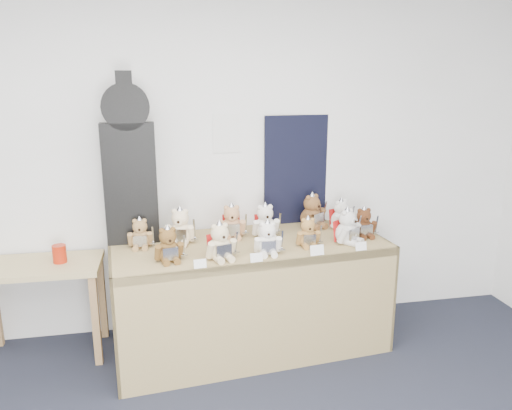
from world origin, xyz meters
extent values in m
plane|color=white|center=(0.00, 2.50, 1.35)|extent=(6.00, 0.00, 6.00)
cube|color=silver|center=(0.48, 2.49, 1.58)|extent=(0.21, 0.00, 0.30)
cube|color=olive|center=(0.58, 2.06, 0.80)|extent=(2.07, 1.02, 0.06)
cube|color=olive|center=(0.62, 1.66, 0.42)|extent=(1.99, 0.21, 0.83)
cube|color=olive|center=(-0.40, 1.97, 0.42)|extent=(0.10, 0.83, 0.83)
cube|color=olive|center=(1.57, 2.16, 0.42)|extent=(0.10, 0.83, 0.83)
cube|color=tan|center=(-0.92, 2.22, 0.70)|extent=(0.87, 0.49, 0.04)
cube|color=brown|center=(-0.53, 2.01, 0.34)|extent=(0.05, 0.05, 0.68)
cube|color=brown|center=(-0.53, 2.41, 0.34)|extent=(0.05, 0.05, 0.68)
cube|color=black|center=(-0.25, 2.24, 1.27)|extent=(0.37, 0.12, 0.87)
cylinder|color=black|center=(-0.25, 2.24, 1.81)|extent=(0.33, 0.12, 0.33)
cube|color=black|center=(-0.25, 2.24, 1.94)|extent=(0.11, 0.10, 0.22)
cube|color=black|center=(1.11, 2.49, 1.27)|extent=(0.66, 0.08, 0.88)
cylinder|color=#AD210B|center=(-0.77, 2.22, 0.78)|extent=(0.10, 0.10, 0.13)
ellipsoid|color=brown|center=(-0.01, 1.80, 0.90)|extent=(0.18, 0.16, 0.15)
sphere|color=brown|center=(-0.01, 1.80, 1.00)|extent=(0.11, 0.11, 0.11)
cylinder|color=brown|center=(0.00, 1.75, 0.99)|extent=(0.05, 0.03, 0.05)
sphere|color=black|center=(0.00, 1.73, 0.99)|extent=(0.02, 0.02, 0.02)
sphere|color=brown|center=(-0.04, 1.79, 1.04)|extent=(0.04, 0.04, 0.04)
sphere|color=brown|center=(0.03, 1.80, 1.04)|extent=(0.04, 0.04, 0.04)
cylinder|color=brown|center=(-0.08, 1.76, 0.90)|extent=(0.06, 0.09, 0.12)
cylinder|color=brown|center=(0.07, 1.79, 0.90)|extent=(0.06, 0.09, 0.12)
cylinder|color=brown|center=(-0.03, 1.74, 0.85)|extent=(0.06, 0.11, 0.05)
cylinder|color=brown|center=(0.04, 1.75, 0.85)|extent=(0.06, 0.11, 0.05)
cube|color=silver|center=(0.00, 1.74, 0.90)|extent=(0.10, 0.04, 0.08)
cone|color=silver|center=(-0.01, 1.80, 1.05)|extent=(0.10, 0.10, 0.07)
cube|color=silver|center=(0.09, 1.78, 0.93)|extent=(0.02, 0.04, 0.16)
cube|color=silver|center=(0.09, 1.78, 0.87)|extent=(0.05, 0.01, 0.01)
ellipsoid|color=beige|center=(0.33, 1.77, 0.90)|extent=(0.20, 0.18, 0.17)
sphere|color=beige|center=(0.33, 1.77, 1.01)|extent=(0.12, 0.12, 0.12)
cylinder|color=beige|center=(0.34, 1.72, 1.00)|extent=(0.06, 0.04, 0.05)
sphere|color=black|center=(0.35, 1.70, 1.00)|extent=(0.02, 0.02, 0.02)
sphere|color=beige|center=(0.29, 1.76, 1.06)|extent=(0.04, 0.04, 0.04)
sphere|color=beige|center=(0.37, 1.78, 1.06)|extent=(0.04, 0.04, 0.04)
cylinder|color=beige|center=(0.26, 1.73, 0.91)|extent=(0.07, 0.10, 0.12)
cylinder|color=beige|center=(0.41, 1.77, 0.91)|extent=(0.07, 0.10, 0.12)
cylinder|color=beige|center=(0.31, 1.70, 0.86)|extent=(0.08, 0.12, 0.05)
cylinder|color=beige|center=(0.38, 1.72, 0.86)|extent=(0.08, 0.12, 0.05)
cube|color=silver|center=(0.35, 1.71, 0.91)|extent=(0.11, 0.05, 0.09)
cone|color=silver|center=(0.33, 1.77, 1.06)|extent=(0.10, 0.10, 0.08)
cube|color=silver|center=(0.44, 1.76, 0.94)|extent=(0.02, 0.04, 0.17)
cube|color=silver|center=(0.44, 1.76, 0.87)|extent=(0.05, 0.02, 0.01)
cube|color=#A41312|center=(0.31, 1.83, 0.91)|extent=(0.14, 0.07, 0.15)
ellipsoid|color=silver|center=(0.66, 1.80, 0.90)|extent=(0.16, 0.14, 0.15)
sphere|color=silver|center=(0.66, 1.80, 1.00)|extent=(0.11, 0.11, 0.11)
cylinder|color=silver|center=(0.66, 1.76, 0.99)|extent=(0.05, 0.03, 0.05)
sphere|color=black|center=(0.66, 1.74, 0.99)|extent=(0.02, 0.02, 0.02)
sphere|color=silver|center=(0.62, 1.81, 1.04)|extent=(0.04, 0.04, 0.04)
sphere|color=silver|center=(0.70, 1.80, 1.04)|extent=(0.04, 0.04, 0.04)
cylinder|color=silver|center=(0.59, 1.79, 0.90)|extent=(0.05, 0.09, 0.11)
cylinder|color=silver|center=(0.73, 1.78, 0.90)|extent=(0.05, 0.09, 0.11)
cylinder|color=silver|center=(0.62, 1.75, 0.85)|extent=(0.05, 0.10, 0.05)
cylinder|color=silver|center=(0.69, 1.75, 0.85)|extent=(0.05, 0.10, 0.05)
cube|color=silver|center=(0.66, 1.74, 0.90)|extent=(0.10, 0.03, 0.08)
cone|color=silver|center=(0.66, 1.80, 1.05)|extent=(0.10, 0.10, 0.07)
cube|color=silver|center=(0.75, 1.77, 0.93)|extent=(0.02, 0.04, 0.16)
cube|color=silver|center=(0.75, 1.77, 0.87)|extent=(0.05, 0.01, 0.01)
ellipsoid|color=olive|center=(0.98, 1.91, 0.89)|extent=(0.14, 0.12, 0.14)
sphere|color=olive|center=(0.98, 1.91, 0.98)|extent=(0.10, 0.10, 0.10)
cylinder|color=olive|center=(0.98, 1.86, 0.98)|extent=(0.04, 0.02, 0.04)
sphere|color=black|center=(0.98, 1.85, 0.98)|extent=(0.02, 0.02, 0.02)
sphere|color=olive|center=(0.94, 1.91, 1.02)|extent=(0.03, 0.03, 0.03)
sphere|color=olive|center=(1.01, 1.91, 1.02)|extent=(0.03, 0.03, 0.03)
cylinder|color=olive|center=(0.91, 1.89, 0.90)|extent=(0.04, 0.08, 0.10)
cylinder|color=olive|center=(1.04, 1.89, 0.90)|extent=(0.04, 0.08, 0.10)
cylinder|color=olive|center=(0.95, 1.86, 0.85)|extent=(0.04, 0.09, 0.04)
cylinder|color=olive|center=(1.01, 1.86, 0.85)|extent=(0.04, 0.09, 0.04)
cube|color=silver|center=(0.98, 1.85, 0.89)|extent=(0.09, 0.02, 0.08)
cone|color=silver|center=(0.98, 1.91, 1.03)|extent=(0.09, 0.09, 0.07)
cube|color=silver|center=(1.06, 1.88, 0.92)|extent=(0.01, 0.03, 0.15)
cube|color=silver|center=(1.06, 1.88, 0.86)|extent=(0.04, 0.01, 0.01)
ellipsoid|color=silver|center=(1.27, 1.92, 0.90)|extent=(0.22, 0.22, 0.17)
sphere|color=silver|center=(1.27, 1.92, 1.02)|extent=(0.12, 0.12, 0.12)
cylinder|color=silver|center=(1.31, 1.87, 1.01)|extent=(0.06, 0.05, 0.05)
sphere|color=black|center=(1.32, 1.86, 1.01)|extent=(0.02, 0.02, 0.02)
sphere|color=silver|center=(1.24, 1.89, 1.06)|extent=(0.04, 0.04, 0.04)
sphere|color=silver|center=(1.31, 1.94, 1.06)|extent=(0.04, 0.04, 0.04)
cylinder|color=silver|center=(1.22, 1.85, 0.91)|extent=(0.09, 0.10, 0.13)
cylinder|color=silver|center=(1.35, 1.95, 0.91)|extent=(0.09, 0.10, 0.13)
cylinder|color=silver|center=(1.28, 1.85, 0.86)|extent=(0.11, 0.12, 0.05)
cylinder|color=silver|center=(1.34, 1.89, 0.86)|extent=(0.11, 0.12, 0.05)
cube|color=silver|center=(1.31, 1.86, 0.91)|extent=(0.10, 0.08, 0.09)
cone|color=silver|center=(1.27, 1.92, 1.07)|extent=(0.10, 0.10, 0.08)
cube|color=silver|center=(1.38, 1.95, 0.94)|extent=(0.04, 0.04, 0.18)
cube|color=silver|center=(1.38, 1.95, 0.87)|extent=(0.04, 0.04, 0.01)
cube|color=#A41312|center=(1.24, 1.97, 0.92)|extent=(0.13, 0.10, 0.15)
ellipsoid|color=#4D2C1A|center=(1.45, 2.03, 0.89)|extent=(0.15, 0.13, 0.15)
sphere|color=#4D2C1A|center=(1.45, 2.03, 0.99)|extent=(0.11, 0.11, 0.11)
cylinder|color=#4D2C1A|center=(1.45, 1.99, 0.99)|extent=(0.05, 0.02, 0.05)
sphere|color=black|center=(1.45, 1.97, 0.99)|extent=(0.02, 0.02, 0.02)
sphere|color=#4D2C1A|center=(1.42, 2.03, 1.04)|extent=(0.03, 0.03, 0.03)
sphere|color=#4D2C1A|center=(1.49, 2.03, 1.04)|extent=(0.03, 0.03, 0.03)
cylinder|color=#4D2C1A|center=(1.38, 2.01, 0.90)|extent=(0.04, 0.08, 0.11)
cylinder|color=#4D2C1A|center=(1.52, 2.01, 0.90)|extent=(0.04, 0.08, 0.11)
cylinder|color=#4D2C1A|center=(1.42, 1.98, 0.85)|extent=(0.05, 0.10, 0.04)
cylinder|color=#4D2C1A|center=(1.49, 1.98, 0.85)|extent=(0.05, 0.10, 0.04)
cube|color=silver|center=(1.45, 1.97, 0.90)|extent=(0.10, 0.02, 0.08)
cone|color=silver|center=(1.45, 2.03, 1.04)|extent=(0.09, 0.09, 0.07)
cube|color=silver|center=(1.55, 2.00, 0.92)|extent=(0.01, 0.04, 0.16)
cube|color=silver|center=(1.55, 2.00, 0.87)|extent=(0.04, 0.01, 0.01)
ellipsoid|color=beige|center=(0.09, 2.15, 0.91)|extent=(0.20, 0.18, 0.17)
sphere|color=beige|center=(0.09, 2.15, 1.02)|extent=(0.13, 0.13, 0.13)
cylinder|color=beige|center=(0.08, 2.10, 1.01)|extent=(0.06, 0.04, 0.05)
sphere|color=black|center=(0.07, 2.08, 1.01)|extent=(0.02, 0.02, 0.02)
sphere|color=beige|center=(0.05, 2.16, 1.07)|extent=(0.04, 0.04, 0.04)
sphere|color=beige|center=(0.13, 2.14, 1.07)|extent=(0.04, 0.04, 0.04)
cylinder|color=beige|center=(0.01, 2.15, 0.91)|extent=(0.07, 0.10, 0.13)
cylinder|color=beige|center=(0.16, 2.11, 0.91)|extent=(0.07, 0.10, 0.13)
cylinder|color=beige|center=(0.04, 2.10, 0.86)|extent=(0.08, 0.12, 0.05)
cylinder|color=beige|center=(0.11, 2.08, 0.86)|extent=(0.08, 0.12, 0.05)
cube|color=silver|center=(0.07, 2.08, 0.91)|extent=(0.11, 0.05, 0.09)
cone|color=silver|center=(0.09, 2.15, 1.07)|extent=(0.11, 0.11, 0.08)
cube|color=silver|center=(0.19, 2.09, 0.94)|extent=(0.02, 0.04, 0.18)
cube|color=silver|center=(0.19, 2.09, 0.87)|extent=(0.05, 0.02, 0.01)
ellipsoid|color=tan|center=(0.48, 2.21, 0.90)|extent=(0.18, 0.15, 0.17)
sphere|color=tan|center=(0.48, 2.21, 1.01)|extent=(0.12, 0.12, 0.12)
cylinder|color=tan|center=(0.47, 2.16, 1.00)|extent=(0.05, 0.03, 0.05)
sphere|color=black|center=(0.47, 2.14, 1.00)|extent=(0.02, 0.02, 0.02)
sphere|color=tan|center=(0.44, 2.22, 1.06)|extent=(0.04, 0.04, 0.04)
sphere|color=tan|center=(0.51, 2.21, 1.06)|extent=(0.04, 0.04, 0.04)
cylinder|color=tan|center=(0.40, 2.20, 0.91)|extent=(0.05, 0.09, 0.12)
cylinder|color=tan|center=(0.55, 2.19, 0.91)|extent=(0.05, 0.09, 0.12)
cylinder|color=tan|center=(0.43, 2.16, 0.86)|extent=(0.06, 0.11, 0.05)
cylinder|color=tan|center=(0.51, 2.15, 0.86)|extent=(0.06, 0.11, 0.05)
cube|color=silver|center=(0.47, 2.15, 0.91)|extent=(0.11, 0.03, 0.09)
cone|color=silver|center=(0.48, 2.21, 1.07)|extent=(0.10, 0.10, 0.08)
cube|color=silver|center=(0.58, 2.17, 0.94)|extent=(0.02, 0.04, 0.17)
cube|color=silver|center=(0.58, 2.17, 0.87)|extent=(0.05, 0.01, 0.01)
cube|color=#A41312|center=(0.48, 2.27, 0.91)|extent=(0.13, 0.04, 0.15)
ellipsoid|color=white|center=(0.73, 2.18, 0.90)|extent=(0.17, 0.15, 0.17)
sphere|color=white|center=(0.73, 2.18, 1.01)|extent=(0.12, 0.12, 0.12)
cylinder|color=white|center=(0.73, 2.13, 1.00)|extent=(0.05, 0.03, 0.05)
sphere|color=black|center=(0.73, 2.11, 1.00)|extent=(0.02, 0.02, 0.02)
sphere|color=white|center=(0.69, 2.18, 1.06)|extent=(0.04, 0.04, 0.04)
sphere|color=white|center=(0.76, 2.18, 1.06)|extent=(0.04, 0.04, 0.04)
cylinder|color=white|center=(0.65, 2.15, 0.91)|extent=(0.05, 0.09, 0.12)
cylinder|color=white|center=(0.80, 2.16, 0.91)|extent=(0.05, 0.09, 0.12)
cylinder|color=white|center=(0.69, 2.12, 0.86)|extent=(0.05, 0.11, 0.05)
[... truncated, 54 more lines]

